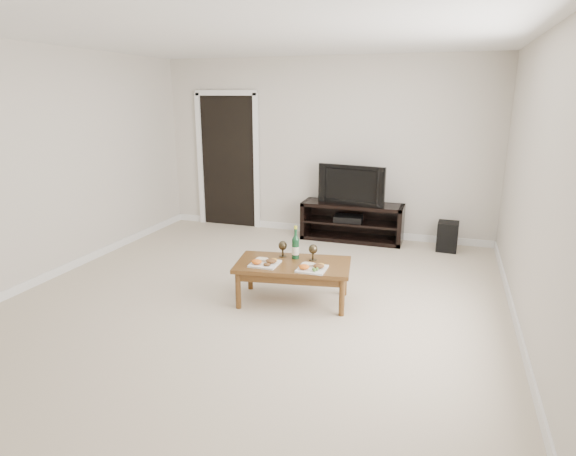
# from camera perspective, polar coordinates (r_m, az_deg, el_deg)

# --- Properties ---
(floor) EXTENTS (5.50, 5.50, 0.00)m
(floor) POSITION_cam_1_polar(r_m,az_deg,el_deg) (5.03, -4.00, -8.75)
(floor) COLOR beige
(floor) RESTS_ON ground
(back_wall) EXTENTS (5.00, 0.04, 2.60)m
(back_wall) POSITION_cam_1_polar(r_m,az_deg,el_deg) (7.26, 4.24, 9.45)
(back_wall) COLOR beige
(back_wall) RESTS_ON ground
(ceiling) EXTENTS (5.00, 5.50, 0.04)m
(ceiling) POSITION_cam_1_polar(r_m,az_deg,el_deg) (4.62, -4.66, 22.40)
(ceiling) COLOR white
(ceiling) RESTS_ON back_wall
(doorway) EXTENTS (0.90, 0.02, 2.05)m
(doorway) POSITION_cam_1_polar(r_m,az_deg,el_deg) (7.78, -7.09, 7.75)
(doorway) COLOR black
(doorway) RESTS_ON ground
(media_console) EXTENTS (1.45, 0.45, 0.55)m
(media_console) POSITION_cam_1_polar(r_m,az_deg,el_deg) (7.07, 7.60, 0.74)
(media_console) COLOR black
(media_console) RESTS_ON ground
(television) EXTENTS (0.99, 0.29, 0.56)m
(television) POSITION_cam_1_polar(r_m,az_deg,el_deg) (6.95, 7.76, 5.18)
(television) COLOR black
(television) RESTS_ON media_console
(av_receiver) EXTENTS (0.42, 0.33, 0.08)m
(av_receiver) POSITION_cam_1_polar(r_m,az_deg,el_deg) (7.06, 7.16, 1.15)
(av_receiver) COLOR black
(av_receiver) RESTS_ON media_console
(subwoofer) EXTENTS (0.28, 0.28, 0.40)m
(subwoofer) POSITION_cam_1_polar(r_m,az_deg,el_deg) (6.90, 18.38, -0.95)
(subwoofer) COLOR black
(subwoofer) RESTS_ON ground
(coffee_table) EXTENTS (1.23, 0.80, 0.42)m
(coffee_table) POSITION_cam_1_polar(r_m,az_deg,el_deg) (4.95, 0.60, -6.44)
(coffee_table) COLOR brown
(coffee_table) RESTS_ON ground
(plate_left) EXTENTS (0.27, 0.27, 0.07)m
(plate_left) POSITION_cam_1_polar(r_m,az_deg,el_deg) (4.83, -2.77, -3.97)
(plate_left) COLOR white
(plate_left) RESTS_ON coffee_table
(plate_right) EXTENTS (0.27, 0.27, 0.07)m
(plate_right) POSITION_cam_1_polar(r_m,az_deg,el_deg) (4.69, 2.87, -4.57)
(plate_right) COLOR white
(plate_right) RESTS_ON coffee_table
(wine_bottle) EXTENTS (0.07, 0.07, 0.35)m
(wine_bottle) POSITION_cam_1_polar(r_m,az_deg,el_deg) (4.96, 0.90, -1.71)
(wine_bottle) COLOR #103D20
(wine_bottle) RESTS_ON coffee_table
(goblet_left) EXTENTS (0.09, 0.09, 0.17)m
(goblet_left) POSITION_cam_1_polar(r_m,az_deg,el_deg) (5.04, -0.63, -2.48)
(goblet_left) COLOR #3B3220
(goblet_left) RESTS_ON coffee_table
(goblet_right) EXTENTS (0.09, 0.09, 0.17)m
(goblet_right) POSITION_cam_1_polar(r_m,az_deg,el_deg) (4.94, 2.98, -2.90)
(goblet_right) COLOR #3B3220
(goblet_right) RESTS_ON coffee_table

